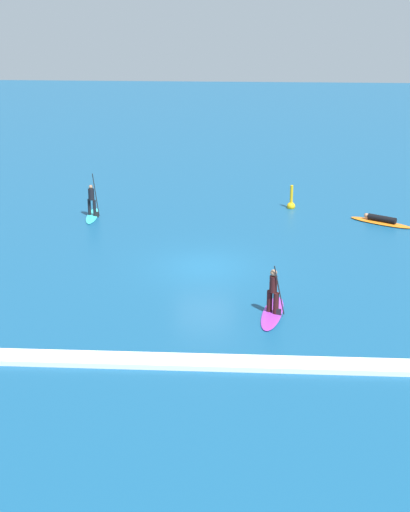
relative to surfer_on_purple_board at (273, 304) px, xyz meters
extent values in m
plane|color=navy|center=(-2.79, 4.76, -0.42)|extent=(120.00, 120.00, 0.00)
ellipsoid|color=purple|center=(-0.01, 0.00, -0.39)|extent=(1.24, 3.21, 0.08)
cylinder|color=#381414|center=(-0.12, 0.10, 0.06)|extent=(0.24, 0.24, 0.82)
cylinder|color=#381414|center=(0.11, -0.09, 0.06)|extent=(0.24, 0.24, 0.82)
cylinder|color=#381414|center=(-0.01, 0.00, 0.79)|extent=(0.33, 0.33, 0.63)
sphere|color=#A37556|center=(-0.01, 0.00, 1.23)|extent=(0.29, 0.29, 0.26)
cylinder|color=black|center=(0.21, -0.18, 0.61)|extent=(0.46, 0.12, 1.89)
cube|color=black|center=(0.21, -0.18, -0.29)|extent=(0.21, 0.09, 0.32)
ellipsoid|color=orange|center=(5.79, 11.38, -0.37)|extent=(3.17, 2.33, 0.10)
cylinder|color=black|center=(5.84, 11.36, -0.16)|extent=(1.41, 1.03, 0.31)
sphere|color=#A37556|center=(5.11, 11.80, -0.14)|extent=(0.34, 0.34, 0.25)
ellipsoid|color=#33C6CC|center=(-9.08, 11.73, -0.39)|extent=(0.75, 2.79, 0.08)
cylinder|color=black|center=(-9.23, 11.81, 0.07)|extent=(0.17, 0.17, 0.83)
cylinder|color=black|center=(-8.93, 11.65, 0.07)|extent=(0.17, 0.17, 0.83)
cylinder|color=black|center=(-9.08, 11.73, 0.78)|extent=(0.33, 0.33, 0.58)
sphere|color=#A37556|center=(-9.08, 11.73, 1.17)|extent=(0.23, 0.23, 0.21)
cylinder|color=black|center=(-8.82, 11.60, 0.79)|extent=(0.29, 0.06, 2.26)
cube|color=black|center=(-8.82, 11.60, -0.29)|extent=(0.20, 0.07, 0.32)
sphere|color=yellow|center=(1.37, 13.83, -0.31)|extent=(0.44, 0.44, 0.44)
cylinder|color=yellow|center=(1.37, 13.83, 0.21)|extent=(0.16, 0.16, 1.27)
cube|color=white|center=(-2.79, -4.09, -0.33)|extent=(23.78, 0.90, 0.18)
camera|label=1|loc=(-1.07, -26.27, 11.57)|focal=53.97mm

